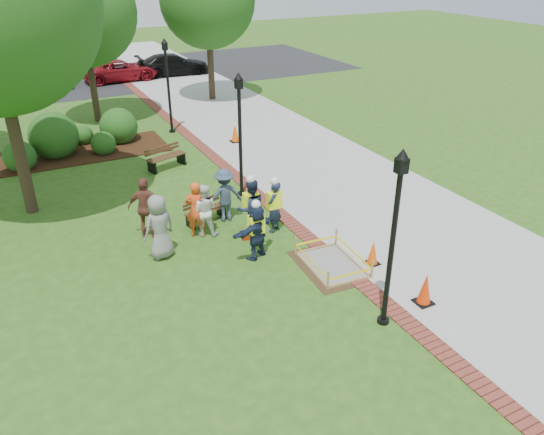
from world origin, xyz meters
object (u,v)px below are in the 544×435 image
lamp_near (394,228)px  hivis_worker_b (274,205)px  bench_near (206,215)px  hivis_worker_c (251,207)px  hivis_worker_a (256,229)px  cone_front (425,290)px  wet_concrete_pad (332,258)px

lamp_near → hivis_worker_b: 5.37m
bench_near → hivis_worker_c: hivis_worker_c is taller
hivis_worker_a → hivis_worker_c: size_ratio=0.89×
cone_front → hivis_worker_c: bearing=114.8°
lamp_near → hivis_worker_a: size_ratio=2.42×
bench_near → hivis_worker_b: hivis_worker_b is taller
wet_concrete_pad → hivis_worker_a: (-1.62, 1.38, 0.65)m
hivis_worker_b → bench_near: bearing=138.1°
lamp_near → hivis_worker_c: size_ratio=2.15×
bench_near → hivis_worker_b: bearing=-41.9°
cone_front → bench_near: bearing=116.2°
hivis_worker_b → hivis_worker_c: hivis_worker_c is taller
wet_concrete_pad → cone_front: size_ratio=2.88×
hivis_worker_a → hivis_worker_c: hivis_worker_c is taller
cone_front → wet_concrete_pad: bearing=113.1°
wet_concrete_pad → hivis_worker_c: hivis_worker_c is taller
wet_concrete_pad → hivis_worker_a: size_ratio=1.37×
hivis_worker_a → lamp_near: bearing=-71.3°
wet_concrete_pad → lamp_near: size_ratio=0.57×
cone_front → lamp_near: size_ratio=0.20×
wet_concrete_pad → cone_front: (1.05, -2.47, 0.17)m
cone_front → hivis_worker_a: hivis_worker_a is taller
lamp_near → hivis_worker_b: bearing=92.3°
hivis_worker_b → cone_front: bearing=-72.9°
cone_front → lamp_near: 2.47m
hivis_worker_a → hivis_worker_b: size_ratio=0.99×
wet_concrete_pad → lamp_near: bearing=-96.1°
hivis_worker_a → bench_near: bearing=101.0°
wet_concrete_pad → cone_front: bearing=-66.9°
bench_near → cone_front: size_ratio=1.71×
wet_concrete_pad → bench_near: 4.54m
bench_near → lamp_near: (1.86, -6.61, 2.24)m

